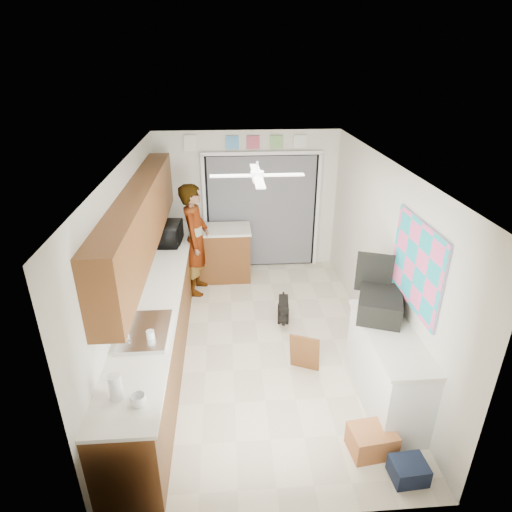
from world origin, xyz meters
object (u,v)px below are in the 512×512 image
object	(u,v)px
microwave	(168,234)
navy_crate	(408,470)
suitcase	(380,304)
cup	(138,400)
man	(195,240)
paper_towel_roll	(116,387)
dog	(283,308)
cardboard_box	(372,440)

from	to	relation	value
microwave	navy_crate	bearing A→B (deg)	-141.16
suitcase	navy_crate	distance (m)	1.69
microwave	navy_crate	xyz separation A→B (m)	(2.56, -3.62, -1.00)
cup	man	distance (m)	3.62
cup	paper_towel_roll	world-z (taller)	paper_towel_roll
cup	suitcase	world-z (taller)	suitcase
microwave	cup	distance (m)	3.48
microwave	navy_crate	size ratio (longest dim) A/B	1.78
cup	suitcase	size ratio (longest dim) A/B	0.22
man	dog	bearing A→B (deg)	-120.03
paper_towel_roll	cardboard_box	distance (m)	2.55
paper_towel_roll	cardboard_box	bearing A→B (deg)	2.11
paper_towel_roll	dog	distance (m)	3.21
cup	cardboard_box	bearing A→B (deg)	4.83
navy_crate	cup	bearing A→B (deg)	176.58
suitcase	man	distance (m)	3.25
man	suitcase	bearing A→B (deg)	-130.12
cup	navy_crate	bearing A→B (deg)	-3.42
suitcase	cup	bearing A→B (deg)	-133.40
navy_crate	suitcase	bearing A→B (deg)	87.09
cup	paper_towel_roll	distance (m)	0.23
microwave	paper_towel_roll	bearing A→B (deg)	-177.50
paper_towel_roll	man	world-z (taller)	man
cup	microwave	bearing A→B (deg)	92.14
suitcase	cardboard_box	distance (m)	1.44
paper_towel_roll	cup	bearing A→B (deg)	-25.99
man	navy_crate	bearing A→B (deg)	-143.36
cup	paper_towel_roll	bearing A→B (deg)	154.01
paper_towel_roll	dog	xyz separation A→B (m)	(1.80, 2.52, -0.87)
suitcase	cardboard_box	bearing A→B (deg)	-86.65
microwave	navy_crate	distance (m)	4.55
cardboard_box	navy_crate	world-z (taller)	cardboard_box
dog	navy_crate	bearing A→B (deg)	-66.23
navy_crate	man	xyz separation A→B (m)	(-2.15, 3.75, 0.83)
dog	microwave	bearing A→B (deg)	160.47
microwave	man	xyz separation A→B (m)	(0.41, 0.13, -0.17)
cup	cardboard_box	world-z (taller)	cup
microwave	dog	size ratio (longest dim) A/B	1.18
cardboard_box	dog	bearing A→B (deg)	103.36
paper_towel_roll	microwave	bearing A→B (deg)	88.85
cup	navy_crate	world-z (taller)	cup
navy_crate	dog	xyz separation A→B (m)	(-0.83, 2.76, 0.09)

